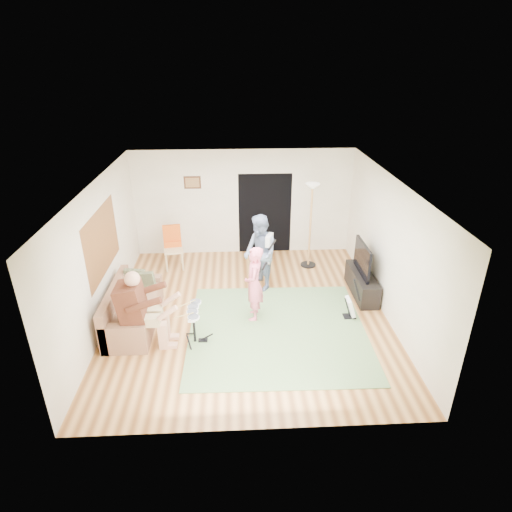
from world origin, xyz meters
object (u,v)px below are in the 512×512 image
Objects in this scene: tv_cabinet at (362,283)px; television at (362,259)px; torchiere_lamp at (311,211)px; guitarist at (260,253)px; drum_kit at (194,327)px; dining_chair at (174,253)px; singer at (254,284)px; guitar_spare at (351,307)px; sofa at (130,312)px.

television is (-0.05, 0.00, 0.60)m from tv_cabinet.
guitarist is at bearing -140.45° from torchiere_lamp.
dining_chair is at bearing 103.21° from drum_kit.
singer is 1.49× the size of television.
guitar_spare is 4.47m from dining_chair.
television is at bearing 64.91° from guitar_spare.
torchiere_lamp reaches higher than guitarist.
television is at bearing 10.86° from sofa.
torchiere_lamp is 1.78m from television.
guitarist is at bearing 26.64° from sofa.
guitar_spare reaches higher than sofa.
guitarist reaches higher than drum_kit.
dining_chair is (-2.03, 1.14, -0.48)m from guitarist.
drum_kit is at bearing -167.96° from guitar_spare.
drum_kit is 0.52× the size of tv_cabinet.
guitarist is (2.59, 1.30, 0.58)m from sofa.
sofa is 2.28× the size of guitar_spare.
television reaches higher than dining_chair.
drum_kit is 3.09m from guitar_spare.
dining_chair is at bearing -141.04° from guitarist.
guitar_spare reaches higher than tv_cabinet.
torchiere_lamp is (2.57, 3.00, 1.11)m from drum_kit.
sofa is 4.31m from guitar_spare.
singer is at bearing 33.88° from drum_kit.
television is at bearing 113.99° from singer.
guitar_spare is (1.91, -0.11, -0.51)m from singer.
sofa is at bearing -169.26° from tv_cabinet.
dining_chair is at bearing 76.96° from sofa.
singer is at bearing -30.65° from guitarist.
drum_kit is at bearing -155.99° from tv_cabinet.
sofa is 1.31× the size of singer.
torchiere_lamp reaches higher than sofa.
sofa is 2.96m from guitarist.
sofa is 1.94× the size of television.
sofa is 0.95× the size of torchiere_lamp.
sofa is 4.87m from tv_cabinet.
tv_cabinet is (3.50, 1.56, -0.07)m from drum_kit.
guitarist is 2.18m from television.
guitar_spare is (1.72, -1.31, -0.60)m from guitarist.
torchiere_lamp is 2.08m from tv_cabinet.
guitar_spare is at bearing -79.19° from torchiere_lamp.
dining_chair is 0.75× the size of tv_cabinet.
torchiere_lamp reaches higher than dining_chair.
torchiere_lamp is at bearing 151.94° from singer.
sofa is 1.44m from drum_kit.
guitar_spare is at bearing 12.04° from drum_kit.
guitarist is at bearing 56.25° from drum_kit.
guitarist is 1.67× the size of television.
guitar_spare is at bearing -115.09° from television.
tv_cabinet is (2.20, -0.39, -0.60)m from guitarist.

